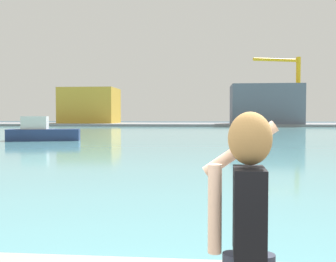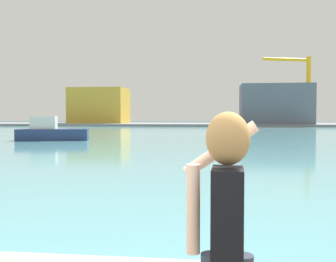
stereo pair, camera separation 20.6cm
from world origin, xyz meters
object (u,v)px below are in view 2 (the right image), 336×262
(boat_moored, at_px, (51,132))
(port_crane, at_px, (303,82))
(warehouse_left, at_px, (99,106))
(person_photographer, at_px, (226,217))
(warehouse_right, at_px, (275,104))

(boat_moored, relative_size, port_crane, 0.47)
(warehouse_left, height_order, port_crane, port_crane)
(person_photographer, height_order, warehouse_left, warehouse_left)
(person_photographer, bearing_deg, warehouse_right, -6.25)
(boat_moored, xyz_separation_m, warehouse_right, (28.75, 54.31, 4.05))
(port_crane, bearing_deg, boat_moored, -122.43)
(warehouse_left, height_order, warehouse_right, warehouse_right)
(boat_moored, bearing_deg, person_photographer, -78.66)
(person_photographer, relative_size, warehouse_right, 0.11)
(port_crane, bearing_deg, warehouse_left, 174.03)
(boat_moored, distance_m, warehouse_left, 61.02)
(boat_moored, distance_m, warehouse_right, 61.58)
(person_photographer, xyz_separation_m, warehouse_left, (-28.78, 93.38, 3.07))
(boat_moored, bearing_deg, warehouse_right, 48.48)
(warehouse_right, xyz_separation_m, port_crane, (5.89, 0.19, 4.83))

